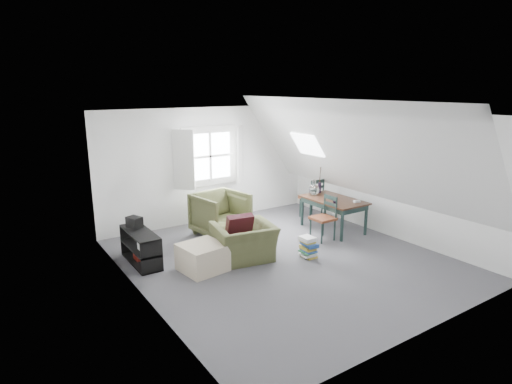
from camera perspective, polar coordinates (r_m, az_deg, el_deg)
floor at (r=7.55m, az=3.83°, el=-8.93°), size 5.50×5.50×0.00m
ceiling at (r=6.97m, az=4.17°, el=10.37°), size 5.50×5.50×0.00m
wall_back at (r=9.44m, az=-6.24°, el=3.60°), size 5.00×0.00×5.00m
wall_front at (r=5.34m, az=22.34°, el=-5.48°), size 5.00×0.00×5.00m
wall_left at (r=6.02m, az=-15.29°, el=-2.78°), size 0.00×5.50×5.50m
wall_right at (r=8.87m, az=16.92°, el=2.42°), size 0.00×5.50×5.50m
slope_left at (r=6.24m, az=-7.31°, el=3.17°), size 3.19×5.50×4.48m
slope_right at (r=8.08m, az=12.85°, el=5.38°), size 3.19×5.50×4.48m
dormer_window at (r=9.34m, az=-6.06°, el=4.74°), size 1.71×0.35×1.30m
skylight at (r=9.02m, az=6.85°, el=6.29°), size 0.35×0.75×0.47m
armchair_near at (r=7.51m, az=-1.61°, el=-9.03°), size 1.13×1.02×0.64m
armchair_far at (r=8.75m, az=-4.69°, el=-5.66°), size 1.07×1.09×0.87m
throw_pillow at (r=7.43m, az=-2.26°, el=-4.72°), size 0.50×0.33×0.49m
ottoman at (r=7.09m, az=-7.14°, el=-8.65°), size 0.74×0.74×0.44m
dining_table at (r=8.98m, az=10.29°, el=-1.46°), size 0.80×1.34×0.67m
demijohn at (r=9.14m, az=7.72°, el=0.36°), size 0.23×0.23×0.32m
vase_twigs at (r=9.38m, az=8.47°, el=0.64°), size 0.07×0.08×0.57m
cup at (r=8.58m, az=10.49°, el=-1.58°), size 0.13×0.13×0.10m
paper_box at (r=8.78m, az=13.29°, el=-1.22°), size 0.14×0.11×0.04m
dining_chair_far at (r=9.76m, az=7.54°, el=-0.73°), size 0.43×0.43×0.92m
dining_chair_near at (r=8.43m, az=9.09°, el=-3.35°), size 0.41×0.41×0.87m
media_shelf at (r=7.53m, az=-15.02°, el=-7.38°), size 0.36×1.09×0.56m
electronics_box at (r=7.66m, az=-15.90°, el=-3.94°), size 0.26×0.30×0.20m
magazine_stack at (r=7.61m, az=6.98°, el=-7.30°), size 0.28×0.33×0.37m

